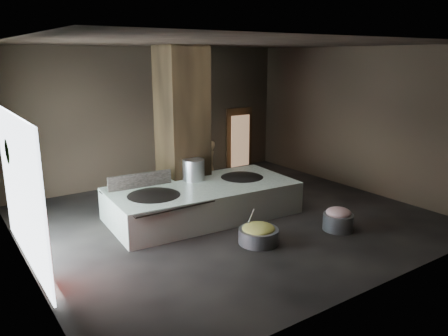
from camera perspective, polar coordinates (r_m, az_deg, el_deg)
floor at (r=11.76m, az=0.64°, el=-6.78°), size 10.00×9.00×0.10m
ceiling at (r=10.97m, az=0.71°, el=16.23°), size 10.00×9.00×0.10m
back_wall at (r=15.05m, az=-9.42°, el=6.77°), size 10.00×0.10×4.50m
front_wall at (r=7.95m, az=19.90°, el=-0.71°), size 10.00×0.10×4.50m
left_wall at (r=9.26m, az=-25.80°, el=0.77°), size 0.10×9.00×4.50m
right_wall at (r=14.61m, az=17.20°, el=6.10°), size 0.10×9.00×4.50m
pillar at (r=12.57m, az=-5.46°, el=5.42°), size 1.20×1.20×4.50m
hearth_platform at (r=11.79m, az=-2.79°, el=-4.26°), size 5.10×2.69×0.86m
platform_cap at (r=11.68m, az=-2.81°, el=-2.47°), size 4.85×2.33×0.03m
wok_left at (r=11.00m, az=-9.12°, el=-4.07°), size 1.56×1.56×0.43m
wok_left_rim at (r=10.98m, az=-9.13°, el=-3.73°), size 1.59×1.59×0.05m
wok_right at (r=12.46m, az=2.36°, el=-1.68°), size 1.45×1.45×0.41m
wok_right_rim at (r=12.44m, az=2.36°, el=-1.37°), size 1.49×1.49×0.05m
stock_pot at (r=12.07m, az=-4.00°, el=-0.37°), size 0.60×0.60×0.65m
splash_guard at (r=11.62m, az=-10.88°, el=-1.71°), size 1.72×0.18×0.43m
cook at (r=13.69m, az=-2.00°, el=0.16°), size 0.72×0.64×1.66m
veg_basin at (r=10.24m, az=4.53°, el=-8.83°), size 1.20×1.20×0.34m
veg_fill at (r=10.17m, az=4.55°, el=-7.90°), size 0.76×0.76×0.23m
ladle at (r=10.12m, az=3.36°, el=-6.78°), size 0.06×0.37×0.66m
meat_basin at (r=11.29m, az=14.66°, el=-6.82°), size 0.90×0.90×0.41m
meat_fill at (r=11.21m, az=14.74°, el=-5.65°), size 0.62×0.62×0.24m
doorway_near at (r=15.69m, az=-5.12°, el=2.96°), size 1.18×0.08×2.38m
doorway_near_glow at (r=15.42m, az=-5.33°, el=2.57°), size 0.90×0.04×2.13m
doorway_far at (r=16.97m, az=1.96°, el=3.88°), size 1.18×0.08×2.38m
doorway_far_glow at (r=16.72m, az=2.13°, el=3.55°), size 0.83×0.04×1.97m
left_opening at (r=9.63m, az=-24.99°, el=-2.67°), size 0.04×4.20×3.10m
pavilion_sliver at (r=8.67m, az=-22.47°, el=-9.51°), size 0.05×0.90×1.70m
tree_silhouette at (r=10.56m, az=-25.85°, el=2.02°), size 0.28×1.10×1.10m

